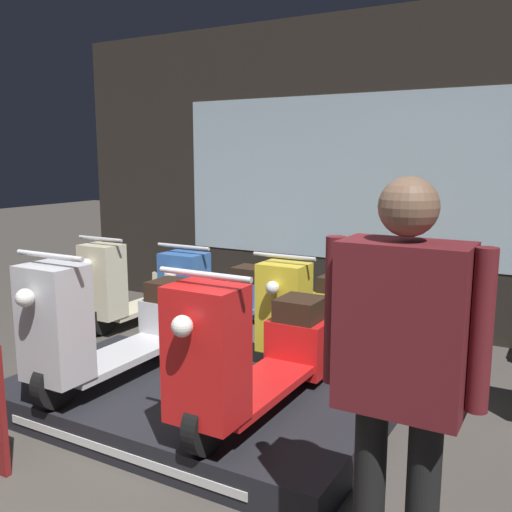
# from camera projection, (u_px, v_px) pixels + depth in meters

# --- Properties ---
(ground_plane) EXTENTS (30.00, 30.00, 0.00)m
(ground_plane) POSITION_uv_depth(u_px,v_px,m) (84.00, 501.00, 2.98)
(ground_plane) COLOR #423D38
(shop_wall_back) EXTENTS (6.96, 0.09, 3.20)m
(shop_wall_back) POSITION_uv_depth(u_px,v_px,m) (347.00, 174.00, 5.92)
(shop_wall_back) COLOR #28231E
(shop_wall_back) RESTS_ON ground_plane
(display_platform) EXTENTS (2.54, 1.41, 0.21)m
(display_platform) POSITION_uv_depth(u_px,v_px,m) (187.00, 405.00, 3.89)
(display_platform) COLOR black
(display_platform) RESTS_ON ground_plane
(scooter_display_left) EXTENTS (0.56, 1.62, 0.99)m
(scooter_display_left) POSITION_uv_depth(u_px,v_px,m) (115.00, 326.00, 4.03)
(scooter_display_left) COLOR black
(scooter_display_left) RESTS_ON display_platform
(scooter_display_right) EXTENTS (0.56, 1.62, 0.99)m
(scooter_display_right) POSITION_uv_depth(u_px,v_px,m) (256.00, 354.00, 3.47)
(scooter_display_right) COLOR black
(scooter_display_right) RESTS_ON display_platform
(scooter_backrow_0) EXTENTS (0.56, 1.62, 0.99)m
(scooter_backrow_0) POSITION_uv_depth(u_px,v_px,m) (139.00, 286.00, 6.16)
(scooter_backrow_0) COLOR black
(scooter_backrow_0) RESTS_ON ground_plane
(scooter_backrow_1) EXTENTS (0.56, 1.62, 0.99)m
(scooter_backrow_1) POSITION_uv_depth(u_px,v_px,m) (217.00, 298.00, 5.67)
(scooter_backrow_1) COLOR black
(scooter_backrow_1) RESTS_ON ground_plane
(scooter_backrow_2) EXTENTS (0.56, 1.62, 0.99)m
(scooter_backrow_2) POSITION_uv_depth(u_px,v_px,m) (310.00, 311.00, 5.18)
(scooter_backrow_2) COLOR black
(scooter_backrow_2) RESTS_ON ground_plane
(scooter_backrow_3) EXTENTS (0.56, 1.62, 0.99)m
(scooter_backrow_3) POSITION_uv_depth(u_px,v_px,m) (422.00, 327.00, 4.69)
(scooter_backrow_3) COLOR black
(scooter_backrow_3) RESTS_ON ground_plane
(person_right_browsing) EXTENTS (0.63, 0.27, 1.71)m
(person_right_browsing) POSITION_uv_depth(u_px,v_px,m) (402.00, 357.00, 2.17)
(person_right_browsing) COLOR black
(person_right_browsing) RESTS_ON ground_plane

